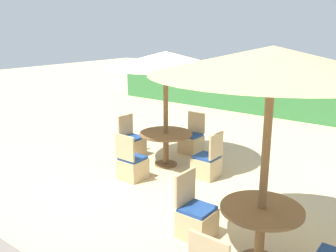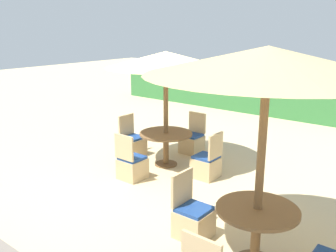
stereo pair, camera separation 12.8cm
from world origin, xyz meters
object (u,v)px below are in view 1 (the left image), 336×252
object	(u,v)px
patio_chair_center_north	(191,142)
patio_chair_center_east	(207,165)
parasol_front_right	(272,62)
round_table_center	(166,139)
round_table_front_right	(261,220)
patio_chair_center_west	(132,144)
parasol_center	(166,60)
patio_chair_front_right_west	(196,219)
patio_chair_center_south	(132,166)

from	to	relation	value
patio_chair_center_north	patio_chair_center_east	world-z (taller)	same
parasol_front_right	round_table_center	world-z (taller)	parasol_front_right
round_table_front_right	patio_chair_center_west	xyz separation A→B (m)	(-4.04, 1.97, -0.32)
parasol_front_right	parasol_center	size ratio (longest dim) A/B	1.13
patio_chair_front_right_west	patio_chair_center_west	distance (m)	3.64
round_table_front_right	patio_chair_front_right_west	xyz separation A→B (m)	(-0.97, 0.02, -0.32)
patio_chair_center_north	round_table_center	bearing A→B (deg)	91.98
patio_chair_front_right_west	parasol_center	bearing A→B (deg)	-133.18
round_table_front_right	round_table_center	bearing A→B (deg)	147.15
patio_chair_center_west	patio_chair_center_north	distance (m)	1.40
round_table_center	patio_chair_center_north	xyz separation A→B (m)	(-0.04, 1.02, -0.31)
parasol_center	round_table_center	world-z (taller)	parasol_center
round_table_front_right	patio_chair_center_north	bearing A→B (deg)	135.88
parasol_front_right	patio_chair_center_east	xyz separation A→B (m)	(-1.99, 1.93, -2.26)
round_table_center	patio_chair_center_north	bearing A→B (deg)	91.98
parasol_center	patio_chair_center_west	xyz separation A→B (m)	(-0.99, 0.00, -1.97)
parasol_front_right	patio_chair_center_west	size ratio (longest dim) A/B	2.98
patio_chair_front_right_west	round_table_center	distance (m)	2.86
patio_chair_center_south	patio_chair_center_west	xyz separation A→B (m)	(-0.95, 1.01, 0.00)
patio_chair_front_right_west	patio_chair_center_south	distance (m)	2.32
round_table_front_right	patio_chair_front_right_west	world-z (taller)	patio_chair_front_right_west
round_table_center	patio_chair_center_west	world-z (taller)	patio_chair_center_west
patio_chair_center_east	round_table_center	bearing A→B (deg)	88.05
round_table_front_right	patio_chair_center_west	world-z (taller)	patio_chair_center_west
patio_chair_center_south	patio_chair_center_east	bearing A→B (deg)	41.31
patio_chair_center_south	patio_chair_center_north	size ratio (longest dim) A/B	1.00
patio_chair_center_south	parasol_center	bearing A→B (deg)	87.62
patio_chair_front_right_west	patio_chair_center_north	world-z (taller)	same
round_table_front_right	patio_chair_center_east	distance (m)	2.79
parasol_center	parasol_front_right	bearing A→B (deg)	-32.85
patio_chair_center_south	patio_chair_center_east	size ratio (longest dim) A/B	1.00
parasol_front_right	patio_chair_center_north	xyz separation A→B (m)	(-3.08, 2.99, -2.26)
round_table_center	patio_chair_center_west	bearing A→B (deg)	179.79
patio_chair_center_south	patio_chair_center_west	world-z (taller)	same
parasol_front_right	patio_chair_center_west	distance (m)	5.03
round_table_front_right	parasol_center	size ratio (longest dim) A/B	0.42
round_table_front_right	patio_chair_center_east	bearing A→B (deg)	135.82
parasol_center	round_table_center	size ratio (longest dim) A/B	2.19
parasol_center	patio_chair_center_east	xyz separation A→B (m)	(1.06, -0.04, -1.97)
parasol_center	patio_chair_center_east	size ratio (longest dim) A/B	2.63
patio_chair_center_south	patio_chair_front_right_west	bearing A→B (deg)	-24.07
parasol_front_right	patio_chair_center_north	bearing A→B (deg)	135.88
patio_chair_front_right_west	parasol_center	xyz separation A→B (m)	(-2.08, 1.95, 1.97)
parasol_front_right	patio_chair_front_right_west	distance (m)	2.46
round_table_center	patio_chair_center_west	distance (m)	1.04
patio_chair_front_right_west	patio_chair_center_west	bearing A→B (deg)	-122.47
patio_chair_center_north	patio_chair_center_east	distance (m)	1.52
patio_chair_center_south	patio_chair_center_east	distance (m)	1.46
patio_chair_front_right_west	patio_chair_center_east	xyz separation A→B (m)	(-1.02, 1.91, 0.00)
round_table_front_right	round_table_center	world-z (taller)	round_table_front_right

